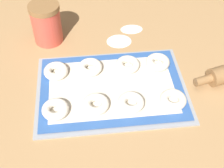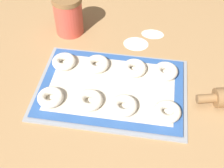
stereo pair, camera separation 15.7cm
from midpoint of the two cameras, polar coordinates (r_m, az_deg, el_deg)
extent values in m
plane|color=#A87F51|center=(0.89, 4.96, -1.48)|extent=(2.80, 2.80, 0.00)
cube|color=#93969B|center=(0.88, 5.04, -1.31)|extent=(0.43, 0.30, 0.01)
cube|color=#2D569E|center=(0.88, 5.06, -1.08)|extent=(0.40, 0.28, 0.00)
cube|color=beige|center=(0.88, 5.06, -1.06)|extent=(0.35, 0.23, 0.00)
torus|color=silver|center=(0.84, -6.07, -2.96)|extent=(0.07, 0.07, 0.02)
torus|color=silver|center=(0.83, 1.23, -3.51)|extent=(0.07, 0.07, 0.02)
torus|color=silver|center=(0.82, 7.65, -4.49)|extent=(0.07, 0.07, 0.02)
torus|color=silver|center=(0.83, 15.47, -5.44)|extent=(0.07, 0.07, 0.02)
torus|color=silver|center=(0.93, -4.12, 3.69)|extent=(0.07, 0.07, 0.02)
torus|color=silver|center=(0.92, 2.07, 3.26)|extent=(0.07, 0.07, 0.02)
torus|color=silver|center=(0.92, 8.96, 2.46)|extent=(0.07, 0.07, 0.02)
torus|color=silver|center=(0.93, 14.56, 1.85)|extent=(0.07, 0.07, 0.02)
cylinder|color=#DB4C3D|center=(1.05, -3.69, 11.83)|extent=(0.09, 0.09, 0.12)
cylinder|color=olive|center=(0.89, 21.76, -2.98)|extent=(0.05, 0.04, 0.02)
ellipsoid|color=white|center=(1.09, 11.59, 8.65)|extent=(0.08, 0.05, 0.00)
ellipsoid|color=white|center=(1.04, 8.72, 6.97)|extent=(0.08, 0.07, 0.00)
camera|label=1|loc=(0.08, -84.83, 5.49)|focal=50.00mm
camera|label=2|loc=(0.08, 95.17, -5.49)|focal=50.00mm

